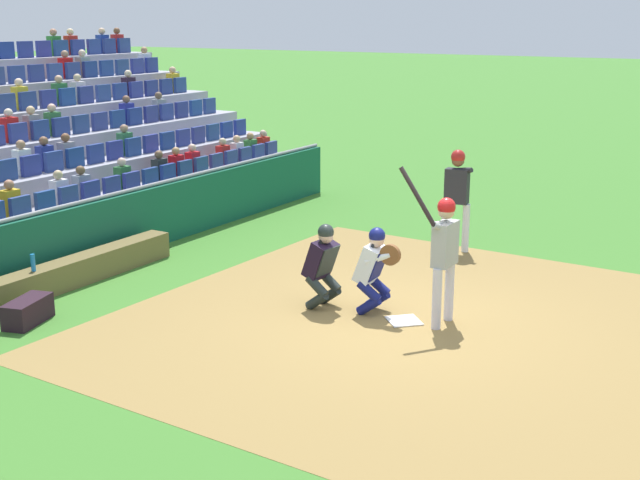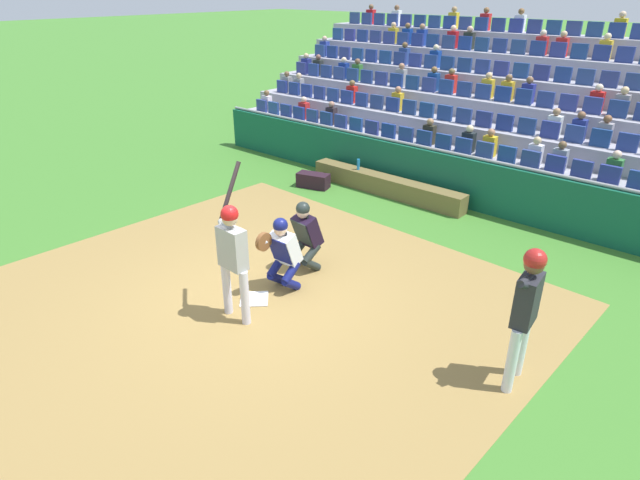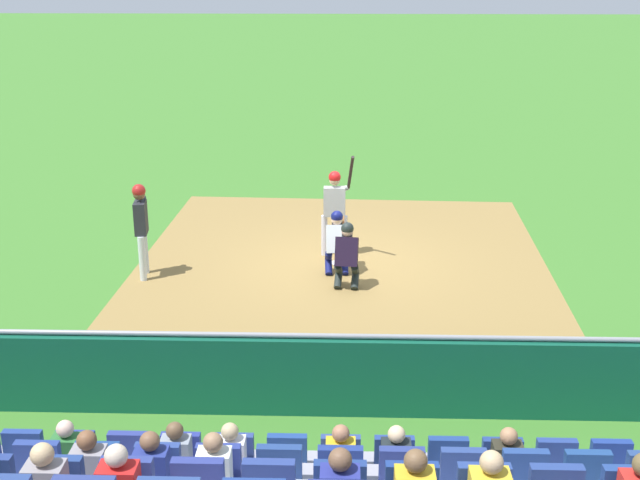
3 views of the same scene
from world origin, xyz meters
The scene contains 12 objects.
ground_plane centered at (0.00, 0.00, 0.00)m, with size 160.00×160.00×0.00m, color #3D772A.
infield_dirt_patch centered at (0.00, 0.50, 0.00)m, with size 8.32×8.49×0.01m, color olive.
home_plate_marker centered at (0.00, 0.00, 0.02)m, with size 0.44×0.44×0.02m, color white.
batter_at_plate centered at (-0.17, 0.49, 1.14)m, with size 0.67×0.68×2.26m.
catcher_crouching centered at (-0.11, -0.55, 0.72)m, with size 0.48×0.73×1.30m.
home_plate_umpire centered at (0.07, -1.30, 0.71)m, with size 0.50×0.50×1.30m.
dugout_wall centered at (0.00, -5.85, 0.57)m, with size 14.36×0.24×1.19m.
dugout_bench centered at (1.18, -5.30, 0.22)m, with size 4.11×0.40×0.44m, color brown.
water_bottle_on_bench centered at (2.00, -5.28, 0.57)m, with size 0.07×0.07×0.27m, color #1E77C2.
equipment_duffel_bag centered at (2.80, -4.51, 0.18)m, with size 0.79×0.36×0.35m, color black.
on_deck_batter centered at (-3.89, -0.84, 1.16)m, with size 0.26×0.57×1.88m.
bleacher_stand centered at (0.00, -11.48, 1.17)m, with size 18.15×6.15×3.87m.
Camera 2 is at (-5.57, 4.73, 4.54)m, focal length 29.87 mm.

